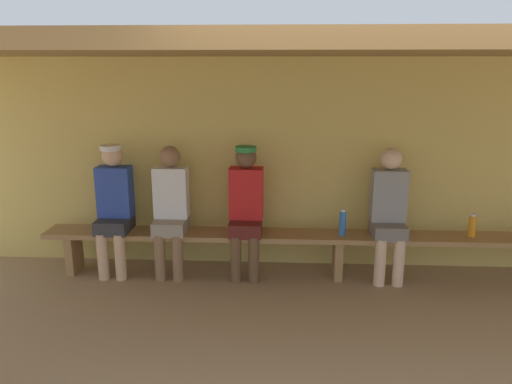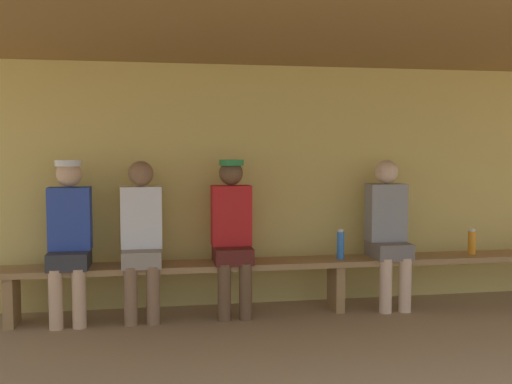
# 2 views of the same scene
# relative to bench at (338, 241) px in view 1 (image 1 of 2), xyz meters

# --- Properties ---
(ground_plane) EXTENTS (24.00, 24.00, 0.00)m
(ground_plane) POSITION_rel_bench_xyz_m (0.00, -1.55, -0.39)
(ground_plane) COLOR #9E7F59
(back_wall) EXTENTS (8.00, 0.20, 2.20)m
(back_wall) POSITION_rel_bench_xyz_m (0.00, 0.45, 0.71)
(back_wall) COLOR #D8BC60
(back_wall) RESTS_ON ground
(dugout_roof) EXTENTS (8.00, 2.80, 0.12)m
(dugout_roof) POSITION_rel_bench_xyz_m (0.00, -0.85, 1.87)
(dugout_roof) COLOR olive
(dugout_roof) RESTS_ON back_wall
(bench) EXTENTS (6.00, 0.36, 0.46)m
(bench) POSITION_rel_bench_xyz_m (0.00, 0.00, 0.00)
(bench) COLOR #9E7547
(bench) RESTS_ON ground
(player_in_red) EXTENTS (0.34, 0.42, 1.34)m
(player_in_red) POSITION_rel_bench_xyz_m (-2.29, 0.00, 0.36)
(player_in_red) COLOR #333338
(player_in_red) RESTS_ON ground
(player_with_sunglasses) EXTENTS (0.34, 0.42, 1.34)m
(player_with_sunglasses) POSITION_rel_bench_xyz_m (-0.94, 0.00, 0.36)
(player_with_sunglasses) COLOR #591E19
(player_with_sunglasses) RESTS_ON ground
(player_in_white) EXTENTS (0.34, 0.42, 1.34)m
(player_in_white) POSITION_rel_bench_xyz_m (-1.70, 0.00, 0.34)
(player_in_white) COLOR gray
(player_in_white) RESTS_ON ground
(player_middle) EXTENTS (0.34, 0.42, 1.34)m
(player_middle) POSITION_rel_bench_xyz_m (0.49, 0.00, 0.34)
(player_middle) COLOR slate
(player_middle) RESTS_ON ground
(water_bottle_orange) EXTENTS (0.07, 0.07, 0.24)m
(water_bottle_orange) POSITION_rel_bench_xyz_m (1.31, 0.00, 0.19)
(water_bottle_orange) COLOR orange
(water_bottle_orange) RESTS_ON bench
(water_bottle_clear) EXTENTS (0.07, 0.07, 0.27)m
(water_bottle_clear) POSITION_rel_bench_xyz_m (0.03, -0.01, 0.20)
(water_bottle_clear) COLOR blue
(water_bottle_clear) RESTS_ON bench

